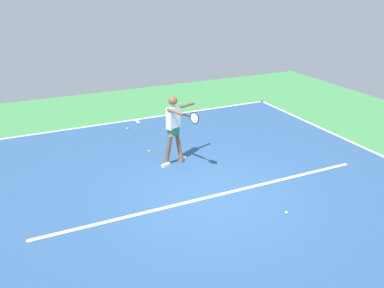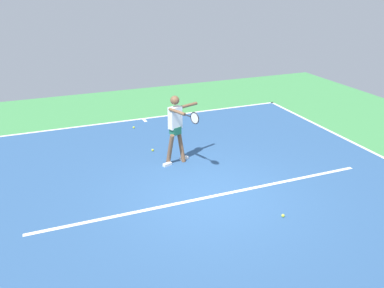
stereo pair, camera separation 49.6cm
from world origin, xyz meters
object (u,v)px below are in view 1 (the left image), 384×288
Objects in this scene: tennis_player at (174,125)px; tennis_ball_by_baseline at (127,129)px; tennis_ball_near_service_line at (149,151)px; tennis_ball_by_sideline at (287,213)px.

tennis_ball_by_baseline is at bearing -102.31° from tennis_player.
tennis_ball_near_service_line is at bearing 91.08° from tennis_ball_by_baseline.
tennis_player is 27.96× the size of tennis_ball_by_sideline.
tennis_ball_near_service_line is (1.52, -4.25, 0.00)m from tennis_ball_by_sideline.
tennis_ball_by_baseline is (1.56, -6.27, 0.00)m from tennis_ball_by_sideline.
tennis_player is at bearing 111.18° from tennis_ball_near_service_line.
tennis_player reaches higher than tennis_ball_by_baseline.
tennis_player is 3.20m from tennis_ball_by_baseline.
tennis_ball_by_sideline is 4.51m from tennis_ball_near_service_line.
tennis_ball_by_sideline is 6.46m from tennis_ball_by_baseline.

